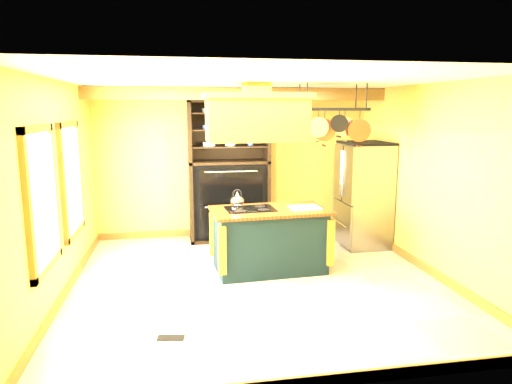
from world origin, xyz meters
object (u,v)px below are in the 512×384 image
object	(u,v)px
pot_rack	(333,118)
hutch	(229,187)
range_hood	(256,116)
refrigerator	(363,197)
kitchen_island	(269,239)

from	to	relation	value
pot_rack	hutch	distance (m)	2.55
hutch	range_hood	bearing A→B (deg)	-83.83
refrigerator	hutch	size ratio (longest dim) A/B	0.70
kitchen_island	hutch	bearing A→B (deg)	98.61
kitchen_island	range_hood	distance (m)	1.79
refrigerator	hutch	bearing A→B (deg)	160.33
refrigerator	hutch	distance (m)	2.38
kitchen_island	pot_rack	size ratio (longest dim) A/B	1.65
range_hood	kitchen_island	bearing A→B (deg)	0.20
range_hood	refrigerator	world-z (taller)	range_hood
range_hood	pot_rack	bearing A→B (deg)	0.00
kitchen_island	hutch	distance (m)	1.89
kitchen_island	refrigerator	bearing A→B (deg)	24.39
kitchen_island	range_hood	world-z (taller)	range_hood
range_hood	hutch	xyz separation A→B (m)	(-0.19, 1.79, -1.30)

